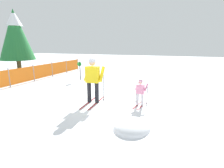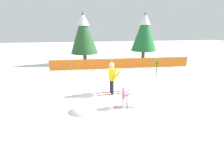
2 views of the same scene
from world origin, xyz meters
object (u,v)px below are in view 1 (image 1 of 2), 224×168
(safety_fence, at_px, (22,75))
(conifer_far, at_px, (15,34))
(skier_child, at_px, (140,90))
(skier_adult, at_px, (93,76))
(trail_marker, at_px, (80,69))

(safety_fence, distance_m, conifer_far, 5.53)
(skier_child, height_order, safety_fence, safety_fence)
(skier_adult, height_order, skier_child, skier_adult)
(skier_adult, bearing_deg, safety_fence, 69.70)
(trail_marker, bearing_deg, safety_fence, 129.97)
(skier_adult, relative_size, skier_child, 1.75)
(safety_fence, bearing_deg, trail_marker, -50.03)
(skier_adult, height_order, conifer_far, conifer_far)
(conifer_far, xyz_separation_m, trail_marker, (-0.97, -6.34, -2.35))
(conifer_far, bearing_deg, trail_marker, -98.72)
(skier_child, bearing_deg, skier_adult, 107.00)
(skier_child, distance_m, conifer_far, 12.20)
(skier_adult, bearing_deg, trail_marker, 32.88)
(skier_adult, distance_m, skier_child, 1.95)
(skier_adult, distance_m, safety_fence, 5.75)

